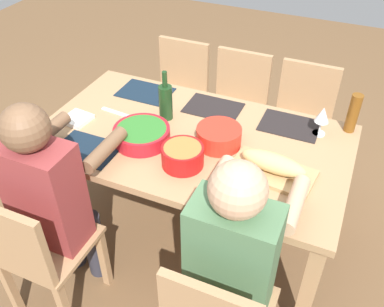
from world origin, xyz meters
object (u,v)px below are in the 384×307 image
chair_far_right (36,250)px  bread_loaf (273,163)px  dining_table (192,150)px  cutting_board (272,172)px  diner_far_right (52,193)px  wine_glass (323,116)px  chair_near_center (237,105)px  serving_bowl_greens (142,134)px  chair_near_left (301,120)px  napkin_stack (77,119)px  wine_bottle (166,101)px  beer_bottle (353,113)px  diner_far_left (234,255)px  chair_near_right (179,92)px  serving_bowl_pasta (219,135)px  serving_bowl_fruit (183,155)px

chair_far_right → bread_loaf: bearing=-143.5°
dining_table → cutting_board: cutting_board is taller
diner_far_right → wine_glass: (-1.07, -0.91, 0.16)m
chair_near_center → serving_bowl_greens: (0.23, 0.93, 0.30)m
chair_near_left → napkin_stack: size_ratio=6.07×
chair_far_right → diner_far_right: bearing=-90.0°
chair_near_left → wine_bottle: bearing=45.8°
chair_near_center → beer_bottle: 0.93m
diner_far_right → beer_bottle: 1.59m
diner_far_left → chair_near_right: bearing=-57.2°
serving_bowl_pasta → bread_loaf: bearing=160.2°
beer_bottle → bread_loaf: bearing=60.6°
chair_near_left → napkin_stack: bearing=39.3°
chair_far_right → cutting_board: bearing=-143.5°
diner_far_left → serving_bowl_fruit: diner_far_left is taller
dining_table → chair_near_center: chair_near_center is taller
chair_near_left → dining_table: bearing=60.3°
chair_near_center → diner_far_left: bearing=107.8°
diner_far_left → chair_far_right: bearing=11.5°
chair_near_center → napkin_stack: (0.66, 0.91, 0.27)m
chair_near_right → chair_near_left: size_ratio=1.00×
wine_bottle → chair_near_left: bearing=-134.2°
dining_table → cutting_board: 0.49m
bread_loaf → beer_bottle: size_ratio=1.45×
wine_bottle → beer_bottle: size_ratio=1.32×
serving_bowl_fruit → serving_bowl_greens: (0.28, -0.09, -0.01)m
wine_glass → chair_near_center: bearing=-38.8°
diner_far_right → serving_bowl_fruit: (-0.50, -0.39, 0.10)m
serving_bowl_pasta → bread_loaf: bread_loaf is taller
serving_bowl_greens → chair_near_right: bearing=-76.4°
chair_far_right → wine_bottle: bearing=-105.0°
serving_bowl_greens → cutting_board: 0.70m
diner_far_left → wine_glass: 0.94m
serving_bowl_fruit → serving_bowl_pasta: bearing=-114.6°
chair_near_left → serving_bowl_pasta: size_ratio=3.64×
chair_near_right → serving_bowl_greens: chair_near_right is taller
diner_far_right → wine_glass: 1.41m
chair_near_center → beer_bottle: (-0.76, 0.39, 0.37)m
chair_far_right → serving_bowl_fruit: chair_far_right is taller
chair_near_center → serving_bowl_fruit: 1.07m
diner_far_right → chair_near_left: (-0.91, -1.41, -0.21)m
cutting_board → dining_table: bearing=-13.7°
chair_far_right → napkin_stack: chair_far_right is taller
diner_far_left → chair_near_left: size_ratio=1.41×
serving_bowl_greens → bread_loaf: bearing=-178.3°
serving_bowl_greens → bread_loaf: size_ratio=0.93×
bread_loaf → serving_bowl_greens: bearing=1.7°
serving_bowl_fruit → bread_loaf: (-0.42, -0.11, 0.01)m
diner_far_right → bread_loaf: size_ratio=3.75×
chair_near_right → beer_bottle: (-1.21, 0.39, 0.37)m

